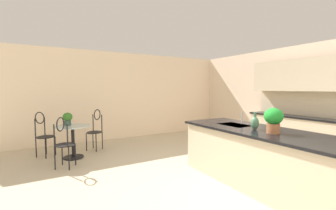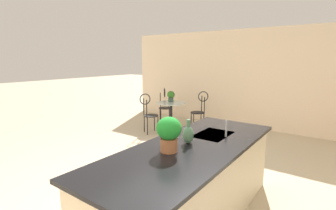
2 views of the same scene
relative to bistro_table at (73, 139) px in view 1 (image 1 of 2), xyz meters
name	(u,v)px [view 1 (image 1 of 2)]	position (x,y,z in m)	size (l,w,h in m)	color
ground_plane	(207,189)	(2.77, 1.61, -0.45)	(40.00, 40.00, 0.00)	beige
wall_back	(329,98)	(2.77, 5.27, 0.90)	(9.00, 0.12, 2.70)	beige
wall_left_window	(120,96)	(-1.49, 1.61, 0.90)	(0.12, 7.80, 2.70)	beige
kitchen_island	(259,157)	(3.07, 2.46, 0.02)	(2.80, 1.06, 0.92)	beige
back_counter_run	(299,133)	(2.37, 4.81, 0.05)	(2.44, 0.64, 1.52)	beige
upper_cabinet_run	(301,75)	(2.37, 4.79, 1.45)	(2.40, 0.36, 0.76)	beige
bistro_table	(73,139)	(0.00, 0.00, 0.00)	(0.80, 0.80, 0.74)	black
chair_near_window	(43,132)	(-0.49, -0.58, 0.13)	(0.54, 0.54, 1.04)	black
chair_by_island	(95,128)	(-0.48, 0.61, 0.13)	(0.54, 0.54, 1.04)	black
chair_toward_desk	(63,140)	(0.64, -0.25, 0.13)	(0.52, 0.52, 1.04)	black
sink_faucet	(242,118)	(2.52, 2.64, 0.58)	(0.02, 0.02, 0.22)	#B2B5BA
potted_plant_on_table	(68,118)	(-0.11, -0.09, 0.46)	(0.21, 0.21, 0.29)	#385147
potted_plant_counter_near	(273,119)	(3.37, 2.35, 0.69)	(0.27, 0.27, 0.38)	#9E603D
vase_on_counter	(255,123)	(3.02, 2.38, 0.58)	(0.13, 0.13, 0.29)	#4C7A5B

